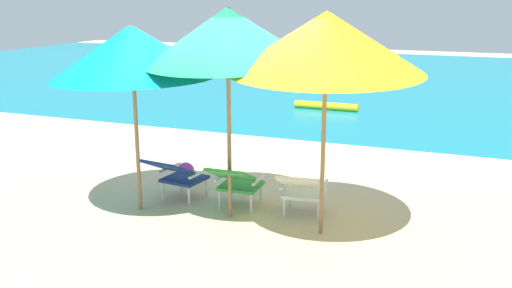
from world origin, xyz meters
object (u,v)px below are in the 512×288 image
object	(u,v)px
beach_umbrella_center	(228,36)
beach_umbrella_left	(132,51)
beach_umbrella_right	(326,42)
lounge_chair_center	(236,181)
swim_buoy	(326,106)
lounge_chair_right	(302,188)
lounge_chair_left	(177,174)
beach_ball	(186,171)

from	to	relation	value
beach_umbrella_center	beach_umbrella_left	bearing A→B (deg)	-171.69
beach_umbrella_right	lounge_chair_center	bearing A→B (deg)	165.10
swim_buoy	lounge_chair_right	bearing A→B (deg)	-77.79
swim_buoy	lounge_chair_left	size ratio (longest dim) A/B	1.71
swim_buoy	lounge_chair_center	bearing A→B (deg)	-84.89
beach_ball	beach_umbrella_center	bearing A→B (deg)	-42.11
lounge_chair_left	beach_umbrella_right	distance (m)	2.82
swim_buoy	beach_umbrella_left	xyz separation A→B (m)	(-0.57, -7.51, 1.97)
beach_umbrella_right	beach_ball	world-z (taller)	beach_umbrella_right
beach_umbrella_center	beach_umbrella_right	distance (m)	1.22
beach_umbrella_left	lounge_chair_center	bearing A→B (deg)	19.45
lounge_chair_left	beach_ball	world-z (taller)	lounge_chair_left
beach_umbrella_center	beach_umbrella_right	xyz separation A→B (m)	(1.22, -0.08, -0.04)
lounge_chair_center	beach_umbrella_right	size ratio (longest dim) A/B	0.34
beach_umbrella_center	beach_umbrella_right	size ratio (longest dim) A/B	1.01
lounge_chair_right	beach_umbrella_right	size ratio (longest dim) A/B	0.35
swim_buoy	lounge_chair_center	distance (m)	7.12
lounge_chair_right	beach_umbrella_left	distance (m)	2.71
lounge_chair_right	beach_umbrella_right	xyz separation A→B (m)	(0.35, -0.36, 1.84)
lounge_chair_left	beach_umbrella_center	xyz separation A→B (m)	(0.90, -0.24, 1.88)
beach_umbrella_center	beach_ball	bearing A→B (deg)	137.89
lounge_chair_left	beach_umbrella_right	xyz separation A→B (m)	(2.11, -0.32, 1.84)
beach_umbrella_right	beach_ball	distance (m)	3.46
beach_ball	beach_umbrella_left	bearing A→B (deg)	-89.00
lounge_chair_left	beach_umbrella_left	world-z (taller)	beach_umbrella_left
beach_umbrella_left	beach_umbrella_right	size ratio (longest dim) A/B	0.98
swim_buoy	beach_ball	world-z (taller)	beach_ball
lounge_chair_center	beach_ball	xyz separation A→B (m)	(-1.22, 0.88, -0.27)
lounge_chair_right	beach_ball	bearing A→B (deg)	158.16
lounge_chair_center	lounge_chair_right	bearing A→B (deg)	2.06
beach_ball	beach_umbrella_right	bearing A→B (deg)	-26.16
swim_buoy	lounge_chair_left	xyz separation A→B (m)	(-0.24, -7.09, 0.31)
beach_umbrella_center	beach_ball	distance (m)	2.72
beach_umbrella_center	lounge_chair_center	bearing A→B (deg)	95.09
swim_buoy	lounge_chair_right	world-z (taller)	lounge_chair_right
lounge_chair_right	beach_umbrella_left	size ratio (longest dim) A/B	0.36
lounge_chair_center	beach_umbrella_left	world-z (taller)	beach_umbrella_left
lounge_chair_center	beach_umbrella_left	xyz separation A→B (m)	(-1.20, -0.42, 1.67)
swim_buoy	beach_umbrella_right	bearing A→B (deg)	-75.82
beach_umbrella_right	beach_ball	xyz separation A→B (m)	(-2.46, 1.21, -2.11)
beach_umbrella_left	beach_umbrella_right	bearing A→B (deg)	2.21
beach_umbrella_right	beach_umbrella_left	bearing A→B (deg)	-177.79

